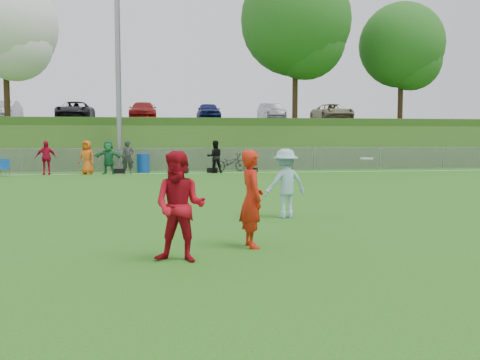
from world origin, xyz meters
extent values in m
plane|color=#1D5D13|center=(0.00, 0.00, 0.00)|extent=(120.00, 120.00, 0.00)
cube|color=white|center=(0.00, 18.00, 0.01)|extent=(60.00, 0.10, 0.01)
cube|color=gray|center=(0.00, 20.00, 0.60)|extent=(58.00, 0.02, 1.20)
cube|color=gray|center=(0.00, 20.00, 1.25)|extent=(58.00, 0.04, 0.04)
cylinder|color=gray|center=(-3.00, 20.80, 6.00)|extent=(0.30, 0.30, 12.00)
cube|color=#2F5818|center=(0.00, 31.00, 1.50)|extent=(120.00, 18.00, 3.00)
cube|color=black|center=(0.00, 33.00, 3.05)|extent=(120.00, 12.00, 0.10)
cylinder|color=black|center=(-10.00, 25.00, 6.75)|extent=(0.36, 0.36, 7.50)
sphere|color=white|center=(-10.00, 25.00, 8.62)|extent=(6.30, 6.30, 6.30)
sphere|color=white|center=(-9.40, 24.70, 7.50)|extent=(4.50, 4.50, 4.50)
cylinder|color=black|center=(8.00, 24.50, 7.25)|extent=(0.36, 0.36, 8.50)
sphere|color=#205416|center=(8.00, 24.50, 9.38)|extent=(7.14, 7.14, 7.14)
sphere|color=#205416|center=(8.60, 24.20, 8.10)|extent=(5.10, 5.10, 5.10)
cylinder|color=black|center=(16.00, 26.00, 6.50)|extent=(0.36, 0.36, 7.00)
sphere|color=#205416|center=(16.00, 26.00, 8.25)|extent=(5.88, 5.88, 5.88)
sphere|color=#205416|center=(16.60, 25.70, 7.20)|extent=(4.20, 4.20, 4.20)
imported|color=#9F9EA4|center=(-12.00, 32.00, 3.82)|extent=(1.52, 4.37, 1.44)
imported|color=black|center=(-7.00, 32.00, 3.82)|extent=(2.39, 5.18, 1.44)
imported|color=maroon|center=(-2.00, 32.00, 3.82)|extent=(2.02, 4.96, 1.44)
imported|color=navy|center=(3.00, 32.00, 3.82)|extent=(1.70, 4.23, 1.44)
imported|color=gray|center=(8.00, 32.00, 3.82)|extent=(1.52, 4.37, 1.44)
imported|color=#948C64|center=(13.00, 32.00, 3.82)|extent=(2.39, 5.18, 1.44)
imported|color=red|center=(-6.40, 18.00, 0.85)|extent=(1.05, 0.57, 1.69)
imported|color=#E25B15|center=(-4.42, 18.00, 0.85)|extent=(0.97, 0.82, 1.69)
imported|color=#1E7342|center=(-3.36, 18.00, 0.85)|extent=(1.63, 0.76, 1.69)
imported|color=#2C2C2E|center=(-2.39, 18.00, 0.85)|extent=(0.65, 0.45, 1.69)
imported|color=black|center=(2.05, 18.00, 0.85)|extent=(0.85, 0.67, 1.69)
cube|color=black|center=(-2.84, 18.10, 0.13)|extent=(0.56, 0.29, 0.26)
cube|color=black|center=(0.39, 18.10, 0.13)|extent=(0.61, 0.56, 0.26)
cube|color=black|center=(1.93, 18.10, 0.13)|extent=(0.60, 0.40, 0.26)
cube|color=black|center=(4.06, 18.10, 0.13)|extent=(0.62, 0.49, 0.26)
imported|color=red|center=(0.75, -0.82, 0.84)|extent=(0.47, 0.65, 1.67)
imported|color=#AC0B1A|center=(-0.51, -1.72, 0.84)|extent=(0.98, 0.86, 1.68)
imported|color=#95BECF|center=(2.10, 2.38, 0.81)|extent=(1.16, 0.86, 1.61)
cylinder|color=white|center=(3.87, 1.87, 1.40)|extent=(0.29, 0.29, 0.03)
cylinder|color=#0E3EA1|center=(-1.66, 18.87, 0.50)|extent=(0.72, 0.72, 1.00)
cube|color=#104EB3|center=(-8.23, 17.20, 0.37)|extent=(0.53, 0.53, 0.05)
cube|color=#104EB3|center=(-8.19, 17.42, 0.59)|extent=(0.46, 0.12, 0.46)
imported|color=#28292B|center=(3.00, 19.00, 0.49)|extent=(1.97, 1.21, 0.98)
camera|label=1|loc=(-0.80, -9.75, 1.89)|focal=40.00mm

